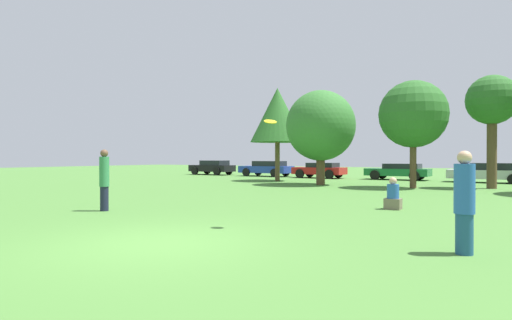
% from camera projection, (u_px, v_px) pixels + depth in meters
% --- Properties ---
extents(ground_plane, '(120.00, 120.00, 0.00)m').
position_uv_depth(ground_plane, '(158.00, 243.00, 7.74)').
color(ground_plane, '#477A33').
extents(person_thrower, '(0.28, 0.28, 1.83)m').
position_uv_depth(person_thrower, '(104.00, 179.00, 12.34)').
color(person_thrower, '#191E33').
rests_on(person_thrower, ground).
extents(person_catcher, '(0.32, 0.32, 1.71)m').
position_uv_depth(person_catcher, '(464.00, 202.00, 6.83)').
color(person_catcher, navy).
rests_on(person_catcher, ground).
extents(frisbee, '(0.30, 0.28, 0.16)m').
position_uv_depth(frisbee, '(270.00, 122.00, 9.35)').
color(frisbee, yellow).
extents(bystander_sitting, '(0.48, 0.40, 0.98)m').
position_uv_depth(bystander_sitting, '(393.00, 196.00, 12.75)').
color(bystander_sitting, '#726651').
rests_on(bystander_sitting, ground).
extents(tree_0, '(3.65, 3.65, 6.27)m').
position_uv_depth(tree_0, '(277.00, 115.00, 27.99)').
color(tree_0, brown).
rests_on(tree_0, ground).
extents(tree_1, '(3.97, 3.97, 5.45)m').
position_uv_depth(tree_1, '(321.00, 126.00, 23.95)').
color(tree_1, brown).
rests_on(tree_1, ground).
extents(tree_2, '(3.46, 3.46, 5.55)m').
position_uv_depth(tree_2, '(413.00, 114.00, 21.42)').
color(tree_2, brown).
rests_on(tree_2, ground).
extents(tree_3, '(2.51, 2.51, 5.77)m').
position_uv_depth(tree_3, '(492.00, 102.00, 21.10)').
color(tree_3, brown).
rests_on(tree_3, ground).
extents(parked_car_black, '(4.18, 2.02, 1.30)m').
position_uv_depth(parked_car_black, '(213.00, 167.00, 37.87)').
color(parked_car_black, black).
rests_on(parked_car_black, ground).
extents(parked_car_blue, '(4.47, 2.09, 1.28)m').
position_uv_depth(parked_car_blue, '(267.00, 168.00, 34.76)').
color(parked_car_blue, '#1E389E').
rests_on(parked_car_blue, ground).
extents(parked_car_red, '(3.94, 1.97, 1.17)m').
position_uv_depth(parked_car_red, '(320.00, 170.00, 31.82)').
color(parked_car_red, red).
rests_on(parked_car_red, ground).
extents(parked_car_green, '(4.33, 2.05, 1.14)m').
position_uv_depth(parked_car_green, '(399.00, 171.00, 29.33)').
color(parked_car_green, '#196633').
rests_on(parked_car_green, ground).
extents(parked_car_silver, '(4.54, 2.05, 1.23)m').
position_uv_depth(parked_car_silver, '(489.00, 172.00, 25.99)').
color(parked_car_silver, '#B2B2B7').
rests_on(parked_car_silver, ground).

